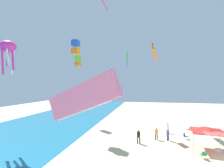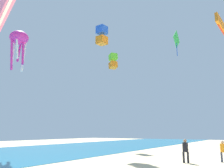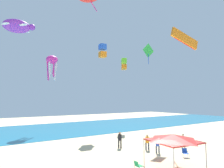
# 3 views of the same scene
# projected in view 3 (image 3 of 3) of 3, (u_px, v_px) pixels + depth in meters

# --- Properties ---
(ocean_strip) EXTENTS (120.00, 20.43, 0.02)m
(ocean_strip) POSITION_uv_depth(u_px,v_px,m) (49.00, 130.00, 37.03)
(ocean_strip) COLOR teal
(ocean_strip) RESTS_ON ground
(canopy_tent) EXTENTS (3.83, 3.97, 2.80)m
(canopy_tent) POSITION_uv_depth(u_px,v_px,m) (173.00, 138.00, 15.96)
(canopy_tent) COLOR #B7B7BC
(canopy_tent) RESTS_ON ground
(folding_chair_near_cooler) EXTENTS (0.64, 0.56, 0.82)m
(folding_chair_near_cooler) POSITION_uv_depth(u_px,v_px,m) (138.00, 165.00, 15.37)
(folding_chair_near_cooler) COLOR black
(folding_chair_near_cooler) RESTS_ON ground
(folding_chair_left_of_tent) EXTENTS (0.78, 0.81, 0.82)m
(folding_chair_left_of_tent) POSITION_uv_depth(u_px,v_px,m) (185.00, 152.00, 19.23)
(folding_chair_left_of_tent) COLOR black
(folding_chair_left_of_tent) RESTS_ON ground
(person_watching_sky) EXTENTS (0.44, 0.48, 1.84)m
(person_watching_sky) POSITION_uv_depth(u_px,v_px,m) (120.00, 139.00, 23.00)
(person_watching_sky) COLOR black
(person_watching_sky) RESTS_ON ground
(person_far_stroller) EXTENTS (0.41, 0.41, 1.71)m
(person_far_stroller) POSITION_uv_depth(u_px,v_px,m) (147.00, 141.00, 22.11)
(person_far_stroller) COLOR #33384C
(person_far_stroller) RESTS_ON ground
(person_near_umbrella) EXTENTS (0.41, 0.44, 1.73)m
(person_near_umbrella) POSITION_uv_depth(u_px,v_px,m) (183.00, 140.00, 22.48)
(person_near_umbrella) COLOR #C6B28C
(person_near_umbrella) RESTS_ON ground
(person_beachcomber) EXTENTS (0.38, 0.38, 1.60)m
(person_beachcomber) POSITION_uv_depth(u_px,v_px,m) (158.00, 144.00, 20.77)
(person_beachcomber) COLOR #33384C
(person_beachcomber) RESTS_ON ground
(kite_box_lime) EXTENTS (1.57, 1.61, 2.45)m
(kite_box_lime) POSITION_uv_depth(u_px,v_px,m) (124.00, 64.00, 41.61)
(kite_box_lime) COLOR #66D82D
(kite_parafoil_orange) EXTENTS (4.70, 1.24, 2.84)m
(kite_parafoil_orange) POSITION_uv_depth(u_px,v_px,m) (185.00, 39.00, 27.10)
(kite_parafoil_orange) COLOR orange
(kite_octopus_magenta) EXTENTS (2.18, 2.18, 4.84)m
(kite_octopus_magenta) POSITION_uv_depth(u_px,v_px,m) (52.00, 61.00, 37.50)
(kite_octopus_magenta) COLOR #E02D9E
(kite_turtle_purple) EXTENTS (6.01, 5.59, 2.59)m
(kite_turtle_purple) POSITION_uv_depth(u_px,v_px,m) (17.00, 26.00, 36.10)
(kite_turtle_purple) COLOR purple
(kite_box_blue) EXTENTS (1.28, 1.29, 2.45)m
(kite_box_blue) POSITION_uv_depth(u_px,v_px,m) (103.00, 51.00, 35.73)
(kite_box_blue) COLOR blue
(kite_diamond_green) EXTENTS (2.24, 0.17, 3.19)m
(kite_diamond_green) POSITION_uv_depth(u_px,v_px,m) (148.00, 51.00, 29.94)
(kite_diamond_green) COLOR green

